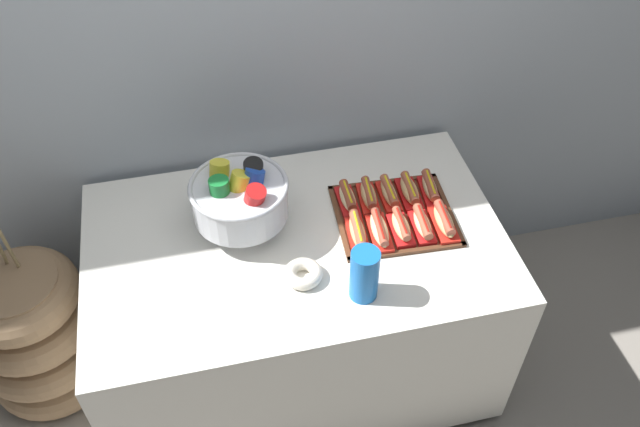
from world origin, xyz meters
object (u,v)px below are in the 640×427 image
Objects in this scene: hot_dog_2 at (401,227)px; punch_bowl at (240,197)px; hot_dog_8 at (410,191)px; donut at (303,274)px; hot_dog_9 at (430,188)px; serving_tray at (394,216)px; hot_dog_6 at (368,196)px; hot_dog_5 at (348,198)px; hot_dog_1 at (379,230)px; floor_vase at (39,333)px; hot_dog_7 at (389,193)px; hot_dog_4 at (444,221)px; hot_dog_3 at (423,224)px; hot_dog_0 at (358,232)px; buffet_table at (298,303)px; cup_stack at (364,274)px.

hot_dog_2 is 0.47× the size of punch_bowl.
punch_bowl is at bearing -179.27° from hot_dog_8.
hot_dog_8 reaches higher than donut.
hot_dog_9 is (0.16, 0.16, 0.00)m from hot_dog_2.
serving_tray is 2.56× the size of hot_dog_6.
hot_dog_5 is at bearing 177.02° from hot_dog_6.
hot_dog_6 is (0.01, 0.16, 0.00)m from hot_dog_1.
floor_vase reaches higher than hot_dog_2.
floor_vase reaches higher than hot_dog_7.
hot_dog_2 is at bearing -92.98° from hot_dog_7.
floor_vase is 6.54× the size of hot_dog_1.
serving_tray is 0.17m from hot_dog_4.
hot_dog_2 is 0.55m from punch_bowl.
hot_dog_3 is 1.26× the size of donut.
hot_dog_1 is 1.17× the size of hot_dog_5.
punch_bowl reaches higher than hot_dog_0.
hot_dog_8 is (0.15, -0.01, -0.00)m from hot_dog_6.
hot_dog_1 is 1.11× the size of hot_dog_9.
hot_dog_2 is at bearing -117.42° from hot_dog_8.
hot_dog_2 is (0.15, -0.01, -0.00)m from hot_dog_0.
donut is at bearing -92.81° from buffet_table.
floor_vase reaches higher than cup_stack.
donut is (-0.36, -0.11, -0.01)m from hot_dog_2.
serving_tray is 0.17m from hot_dog_5.
serving_tray is 2.66× the size of hot_dog_3.
serving_tray is 2.51× the size of hot_dog_8.
floor_vase is 1.58m from hot_dog_4.
hot_dog_6 is (0.07, -0.00, -0.00)m from hot_dog_5.
hot_dog_0 is 1.16× the size of hot_dog_5.
punch_bowl is (-0.37, -0.02, 0.10)m from hot_dog_5.
floor_vase is at bearing 171.46° from hot_dog_4.
buffet_table is 0.65m from hot_dog_9.
hot_dog_1 is (-0.08, -0.08, 0.03)m from serving_tray.
serving_tray is 0.42m from donut.
hot_dog_8 reaches higher than hot_dog_7.
floor_vase is 1.13m from donut.
donut is (-0.29, -0.12, -0.01)m from hot_dog_1.
hot_dog_9 is 0.52m from cup_stack.
hot_dog_8 is 1.02× the size of hot_dog_9.
cup_stack is at bearing -141.29° from hot_dog_3.
serving_tray is 0.37m from cup_stack.
hot_dog_2 is at bearing 177.02° from hot_dog_4.
serving_tray is at bearing 87.02° from hot_dog_2.
punch_bowl is at bearing 163.47° from hot_dog_2.
hot_dog_3 is 0.90× the size of hot_dog_4.
serving_tray is at bearing -5.66° from floor_vase.
floor_vase is at bearing 170.07° from hot_dog_0.
punch_bowl reaches higher than hot_dog_7.
serving_tray is at bearing 28.31° from donut.
floor_vase is 7.77× the size of hot_dog_2.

